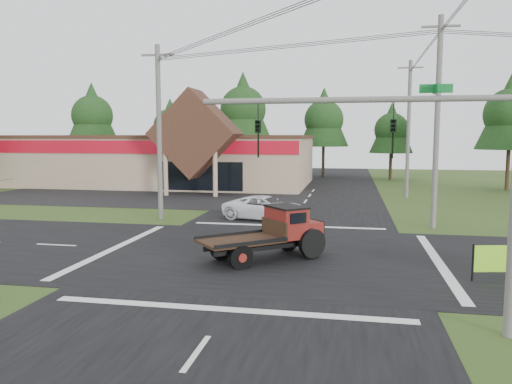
# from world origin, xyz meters

# --- Properties ---
(ground) EXTENTS (120.00, 120.00, 0.00)m
(ground) POSITION_xyz_m (0.00, 0.00, 0.00)
(ground) COLOR #304619
(ground) RESTS_ON ground
(road_ns) EXTENTS (12.00, 120.00, 0.02)m
(road_ns) POSITION_xyz_m (0.00, 0.00, 0.01)
(road_ns) COLOR black
(road_ns) RESTS_ON ground
(road_ew) EXTENTS (120.00, 12.00, 0.02)m
(road_ew) POSITION_xyz_m (0.00, 0.00, 0.01)
(road_ew) COLOR black
(road_ew) RESTS_ON ground
(parking_apron) EXTENTS (28.00, 14.00, 0.02)m
(parking_apron) POSITION_xyz_m (-14.00, 19.00, 0.01)
(parking_apron) COLOR black
(parking_apron) RESTS_ON ground
(cvs_building) EXTENTS (30.40, 18.20, 9.19)m
(cvs_building) POSITION_xyz_m (-15.70, 29.57, 2.78)
(cvs_building) COLOR #9E876B
(cvs_building) RESTS_ON ground
(traffic_signal_mast) EXTENTS (8.12, 0.24, 7.00)m
(traffic_signal_mast) POSITION_xyz_m (5.82, -7.50, 4.43)
(traffic_signal_mast) COLOR #595651
(traffic_signal_mast) RESTS_ON ground
(utility_pole_nw) EXTENTS (2.00, 0.30, 10.50)m
(utility_pole_nw) POSITION_xyz_m (-8.00, 8.00, 5.39)
(utility_pole_nw) COLOR #595651
(utility_pole_nw) RESTS_ON ground
(utility_pole_ne) EXTENTS (2.00, 0.30, 11.50)m
(utility_pole_ne) POSITION_xyz_m (8.00, 8.00, 5.89)
(utility_pole_ne) COLOR #595651
(utility_pole_ne) RESTS_ON ground
(utility_pole_n) EXTENTS (2.00, 0.30, 11.20)m
(utility_pole_n) POSITION_xyz_m (8.00, 22.00, 5.74)
(utility_pole_n) COLOR #595651
(utility_pole_n) RESTS_ON ground
(tree_row_a) EXTENTS (6.72, 6.72, 12.12)m
(tree_row_a) POSITION_xyz_m (-30.00, 40.00, 8.05)
(tree_row_a) COLOR #332316
(tree_row_a) RESTS_ON ground
(tree_row_b) EXTENTS (5.60, 5.60, 10.10)m
(tree_row_b) POSITION_xyz_m (-20.00, 42.00, 6.70)
(tree_row_b) COLOR #332316
(tree_row_b) RESTS_ON ground
(tree_row_c) EXTENTS (7.28, 7.28, 13.13)m
(tree_row_c) POSITION_xyz_m (-10.00, 41.00, 8.72)
(tree_row_c) COLOR #332316
(tree_row_c) RESTS_ON ground
(tree_row_d) EXTENTS (6.16, 6.16, 11.11)m
(tree_row_d) POSITION_xyz_m (0.00, 42.00, 7.38)
(tree_row_d) COLOR #332316
(tree_row_d) RESTS_ON ground
(tree_row_e) EXTENTS (5.04, 5.04, 9.09)m
(tree_row_e) POSITION_xyz_m (8.00, 40.00, 6.03)
(tree_row_e) COLOR #332316
(tree_row_e) RESTS_ON ground
(tree_side_ne) EXTENTS (6.16, 6.16, 11.11)m
(tree_side_ne) POSITION_xyz_m (18.00, 30.00, 7.38)
(tree_side_ne) COLOR #332316
(tree_side_ne) RESTS_ON ground
(antique_flatbed_truck) EXTENTS (5.36, 4.97, 2.22)m
(antique_flatbed_truck) POSITION_xyz_m (0.03, -0.89, 1.11)
(antique_flatbed_truck) COLOR #601A0D
(antique_flatbed_truck) RESTS_ON ground
(white_pickup) EXTENTS (5.65, 3.63, 1.45)m
(white_pickup) POSITION_xyz_m (-1.62, 8.99, 0.73)
(white_pickup) COLOR white
(white_pickup) RESTS_ON ground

